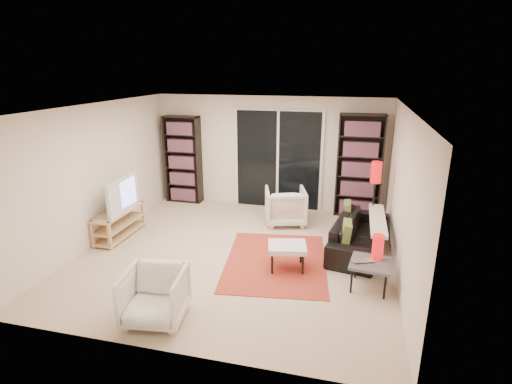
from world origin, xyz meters
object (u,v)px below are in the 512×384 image
bookshelf_left (183,160)px  tv_stand (119,223)px  side_table (371,265)px  floor_lamp (375,180)px  sofa (359,234)px  armchair_back (285,206)px  bookshelf_right (359,166)px  armchair_front (155,296)px  ottoman (287,248)px

bookshelf_left → tv_stand: (-0.33, -2.17, -0.71)m
side_table → floor_lamp: 2.02m
sofa → armchair_back: armchair_back is taller
bookshelf_left → bookshelf_right: (3.85, -0.00, 0.07)m
tv_stand → sofa: sofa is taller
sofa → floor_lamp: 1.04m
bookshelf_left → sofa: size_ratio=1.03×
armchair_back → floor_lamp: (1.64, -0.24, 0.71)m
armchair_back → armchair_front: armchair_back is taller
sofa → ottoman: bearing=141.7°
bookshelf_left → armchair_back: (2.49, -0.80, -0.62)m
tv_stand → side_table: tv_stand is taller
sofa → ottoman: size_ratio=2.90×
floor_lamp → bookshelf_right: bearing=104.9°
side_table → floor_lamp: floor_lamp is taller
bookshelf_left → armchair_front: size_ratio=2.67×
tv_stand → floor_lamp: size_ratio=0.86×
bookshelf_left → armchair_front: bookshelf_left is taller
side_table → armchair_front: bearing=-151.4°
bookshelf_left → sofa: bookshelf_left is taller
bookshelf_left → floor_lamp: 4.26m
sofa → armchair_front: armchair_front is taller
tv_stand → ottoman: tv_stand is taller
tv_stand → armchair_front: size_ratio=1.64×
armchair_front → floor_lamp: floor_lamp is taller
tv_stand → armchair_front: (1.83, -2.15, 0.07)m
floor_lamp → tv_stand: bearing=-165.8°
armchair_back → ottoman: armchair_back is taller
bookshelf_left → tv_stand: size_ratio=1.63×
armchair_front → side_table: 2.91m
armchair_front → side_table: (2.55, 1.39, 0.03)m
armchair_back → bookshelf_left: bearing=-33.8°
armchair_back → ottoman: 1.88m
tv_stand → armchair_back: 3.14m
floor_lamp → armchair_front: bearing=-128.6°
armchair_front → ottoman: bearing=43.4°
armchair_front → bookshelf_left: bearing=101.2°
armchair_back → floor_lamp: bearing=155.7°
sofa → ottoman: sofa is taller
bookshelf_left → side_table: bearing=-35.8°
armchair_back → floor_lamp: 1.80m
tv_stand → floor_lamp: floor_lamp is taller
bookshelf_right → armchair_back: bookshelf_right is taller
ottoman → floor_lamp: floor_lamp is taller
sofa → armchair_back: size_ratio=2.43×
bookshelf_right → floor_lamp: bearing=-75.1°
bookshelf_left → ottoman: size_ratio=2.97×
tv_stand → ottoman: (3.17, -0.48, 0.08)m
side_table → ottoman: bearing=167.0°
bookshelf_right → tv_stand: size_ratio=1.75×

